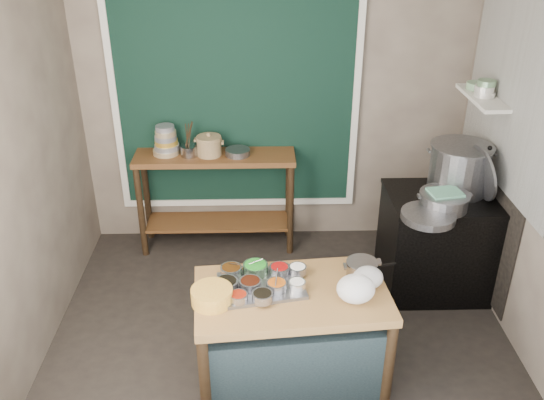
{
  "coord_description": "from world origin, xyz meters",
  "views": [
    {
      "loc": [
        -0.16,
        -3.51,
        3.0
      ],
      "look_at": [
        -0.06,
        0.25,
        1.02
      ],
      "focal_mm": 38.0,
      "sensor_mm": 36.0,
      "label": 1
    }
  ],
  "objects_px": {
    "ceramic_crock": "(209,147)",
    "steamer": "(444,201)",
    "stove_block": "(439,244)",
    "saucepan": "(362,269)",
    "back_counter": "(217,201)",
    "utensil_cup": "(189,150)",
    "condiment_tray": "(261,286)",
    "stock_pot": "(459,168)",
    "prep_table": "(291,337)",
    "yellow_basin": "(212,296)"
  },
  "relations": [
    {
      "from": "condiment_tray",
      "to": "ceramic_crock",
      "type": "distance_m",
      "value": 1.8
    },
    {
      "from": "condiment_tray",
      "to": "saucepan",
      "type": "xyz_separation_m",
      "value": [
        0.67,
        0.1,
        0.05
      ]
    },
    {
      "from": "steamer",
      "to": "yellow_basin",
      "type": "bearing_deg",
      "value": -150.94
    },
    {
      "from": "yellow_basin",
      "to": "utensil_cup",
      "type": "bearing_deg",
      "value": 99.55
    },
    {
      "from": "stove_block",
      "to": "steamer",
      "type": "bearing_deg",
      "value": -113.14
    },
    {
      "from": "saucepan",
      "to": "utensil_cup",
      "type": "height_order",
      "value": "utensil_cup"
    },
    {
      "from": "prep_table",
      "to": "utensil_cup",
      "type": "bearing_deg",
      "value": 109.8
    },
    {
      "from": "back_counter",
      "to": "yellow_basin",
      "type": "bearing_deg",
      "value": -87.15
    },
    {
      "from": "yellow_basin",
      "to": "steamer",
      "type": "relative_size",
      "value": 0.68
    },
    {
      "from": "prep_table",
      "to": "condiment_tray",
      "type": "xyz_separation_m",
      "value": [
        -0.2,
        0.05,
        0.39
      ]
    },
    {
      "from": "stock_pot",
      "to": "steamer",
      "type": "bearing_deg",
      "value": -122.57
    },
    {
      "from": "condiment_tray",
      "to": "utensil_cup",
      "type": "xyz_separation_m",
      "value": [
        -0.62,
        1.72,
        0.24
      ]
    },
    {
      "from": "stove_block",
      "to": "yellow_basin",
      "type": "height_order",
      "value": "yellow_basin"
    },
    {
      "from": "prep_table",
      "to": "stove_block",
      "type": "distance_m",
      "value": 1.68
    },
    {
      "from": "utensil_cup",
      "to": "ceramic_crock",
      "type": "xyz_separation_m",
      "value": [
        0.18,
        0.01,
        0.03
      ]
    },
    {
      "from": "back_counter",
      "to": "ceramic_crock",
      "type": "distance_m",
      "value": 0.56
    },
    {
      "from": "prep_table",
      "to": "back_counter",
      "type": "relative_size",
      "value": 0.86
    },
    {
      "from": "prep_table",
      "to": "saucepan",
      "type": "bearing_deg",
      "value": 12.82
    },
    {
      "from": "condiment_tray",
      "to": "stove_block",
      "type": "bearing_deg",
      "value": 33.85
    },
    {
      "from": "back_counter",
      "to": "condiment_tray",
      "type": "xyz_separation_m",
      "value": [
        0.4,
        -1.73,
        0.29
      ]
    },
    {
      "from": "ceramic_crock",
      "to": "back_counter",
      "type": "bearing_deg",
      "value": 8.39
    },
    {
      "from": "steamer",
      "to": "ceramic_crock",
      "type": "bearing_deg",
      "value": 153.67
    },
    {
      "from": "back_counter",
      "to": "stock_pot",
      "type": "xyz_separation_m",
      "value": [
        2.01,
        -0.63,
        0.6
      ]
    },
    {
      "from": "steamer",
      "to": "back_counter",
      "type": "bearing_deg",
      "value": 152.95
    },
    {
      "from": "back_counter",
      "to": "ceramic_crock",
      "type": "height_order",
      "value": "ceramic_crock"
    },
    {
      "from": "prep_table",
      "to": "stock_pot",
      "type": "relative_size",
      "value": 2.47
    },
    {
      "from": "saucepan",
      "to": "ceramic_crock",
      "type": "relative_size",
      "value": 0.93
    },
    {
      "from": "ceramic_crock",
      "to": "steamer",
      "type": "xyz_separation_m",
      "value": [
        1.86,
        -0.92,
        -0.09
      ]
    },
    {
      "from": "stock_pot",
      "to": "utensil_cup",
      "type": "bearing_deg",
      "value": 164.61
    },
    {
      "from": "back_counter",
      "to": "utensil_cup",
      "type": "relative_size",
      "value": 9.01
    },
    {
      "from": "stove_block",
      "to": "stock_pot",
      "type": "bearing_deg",
      "value": 43.86
    },
    {
      "from": "stove_block",
      "to": "saucepan",
      "type": "height_order",
      "value": "saucepan"
    },
    {
      "from": "stock_pot",
      "to": "stove_block",
      "type": "bearing_deg",
      "value": -136.14
    },
    {
      "from": "ceramic_crock",
      "to": "stock_pot",
      "type": "height_order",
      "value": "stock_pot"
    },
    {
      "from": "condiment_tray",
      "to": "ceramic_crock",
      "type": "height_order",
      "value": "ceramic_crock"
    },
    {
      "from": "utensil_cup",
      "to": "steamer",
      "type": "bearing_deg",
      "value": -24.17
    },
    {
      "from": "stock_pot",
      "to": "steamer",
      "type": "height_order",
      "value": "stock_pot"
    },
    {
      "from": "stove_block",
      "to": "ceramic_crock",
      "type": "distance_m",
      "value": 2.16
    },
    {
      "from": "yellow_basin",
      "to": "saucepan",
      "type": "distance_m",
      "value": 1.01
    },
    {
      "from": "saucepan",
      "to": "steamer",
      "type": "xyz_separation_m",
      "value": [
        0.74,
        0.71,
        0.13
      ]
    },
    {
      "from": "prep_table",
      "to": "yellow_basin",
      "type": "distance_m",
      "value": 0.67
    },
    {
      "from": "prep_table",
      "to": "utensil_cup",
      "type": "distance_m",
      "value": 2.05
    },
    {
      "from": "condiment_tray",
      "to": "steamer",
      "type": "height_order",
      "value": "steamer"
    },
    {
      "from": "utensil_cup",
      "to": "ceramic_crock",
      "type": "height_order",
      "value": "ceramic_crock"
    },
    {
      "from": "stove_block",
      "to": "utensil_cup",
      "type": "bearing_deg",
      "value": 161.32
    },
    {
      "from": "condiment_tray",
      "to": "steamer",
      "type": "distance_m",
      "value": 1.64
    },
    {
      "from": "yellow_basin",
      "to": "stove_block",
      "type": "bearing_deg",
      "value": 32.58
    },
    {
      "from": "stove_block",
      "to": "utensil_cup",
      "type": "relative_size",
      "value": 5.59
    },
    {
      "from": "utensil_cup",
      "to": "saucepan",
      "type": "bearing_deg",
      "value": -51.39
    },
    {
      "from": "back_counter",
      "to": "steamer",
      "type": "height_order",
      "value": "steamer"
    }
  ]
}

